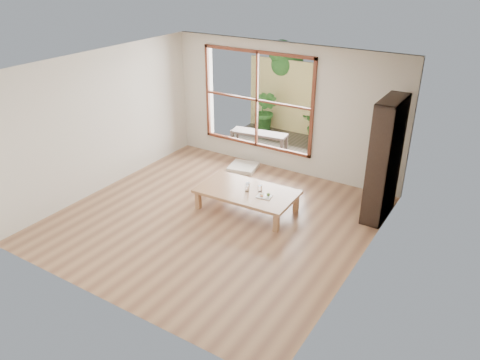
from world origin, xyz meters
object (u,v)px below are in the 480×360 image
object	(u,v)px
food_tray	(265,196)
bookshelf	(385,160)
garden_bench	(259,135)
low_table	(247,193)

from	to	relation	value
food_tray	bookshelf	bearing A→B (deg)	25.53
food_tray	garden_bench	size ratio (longest dim) A/B	0.20
food_tray	low_table	bearing A→B (deg)	164.73
low_table	bookshelf	xyz separation A→B (m)	(2.02, 1.04, 0.71)
bookshelf	garden_bench	bearing A→B (deg)	155.37
bookshelf	food_tray	xyz separation A→B (m)	(-1.64, -1.09, -0.65)
low_table	bookshelf	world-z (taller)	bookshelf
bookshelf	food_tray	bearing A→B (deg)	-146.47
low_table	food_tray	size ratio (longest dim) A/B	6.48
low_table	garden_bench	size ratio (longest dim) A/B	1.31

